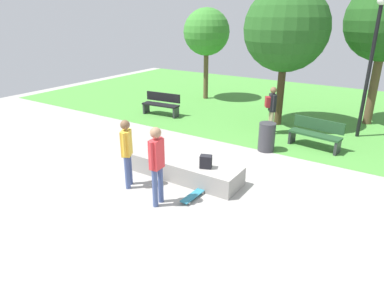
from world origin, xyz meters
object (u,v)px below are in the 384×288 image
at_px(skater_watching, 127,149).
at_px(trash_bin, 267,137).
at_px(tree_young_birch, 286,29).
at_px(lamp_post, 372,56).
at_px(skateboard_by_ledge, 193,195).
at_px(tree_leaning_ash, 206,32).
at_px(concrete_ledge, 185,169).
at_px(park_bench_center_lawn, 161,104).
at_px(pedestrian_with_backpack, 271,106).
at_px(park_bench_far_right, 316,133).
at_px(backpack_on_ledge, 206,162).
at_px(skater_performing_trick, 157,160).

relative_size(skater_watching, trash_bin, 1.91).
xyz_separation_m(tree_young_birch, lamp_post, (2.81, 0.15, -0.77)).
xyz_separation_m(skateboard_by_ledge, tree_leaning_ash, (-4.84, 8.68, 3.10)).
height_order(concrete_ledge, park_bench_center_lawn, park_bench_center_lawn).
height_order(skater_watching, pedestrian_with_backpack, skater_watching).
xyz_separation_m(park_bench_far_right, pedestrian_with_backpack, (-1.71, 0.55, 0.51)).
height_order(park_bench_center_lawn, lamp_post, lamp_post).
relative_size(concrete_ledge, lamp_post, 0.67).
relative_size(skater_watching, tree_leaning_ash, 0.40).
height_order(backpack_on_ledge, skater_watching, skater_watching).
height_order(skater_watching, park_bench_center_lawn, skater_watching).
bearing_deg(park_bench_far_right, park_bench_center_lawn, 176.97).
bearing_deg(trash_bin, skater_watching, -115.76).
bearing_deg(park_bench_center_lawn, skater_performing_trick, -52.95).
height_order(park_bench_far_right, pedestrian_with_backpack, pedestrian_with_backpack).
bearing_deg(tree_leaning_ash, skateboard_by_ledge, -60.88).
relative_size(park_bench_center_lawn, tree_young_birch, 0.33).
xyz_separation_m(concrete_ledge, pedestrian_with_backpack, (0.58, 4.53, 0.76)).
bearing_deg(tree_young_birch, park_bench_far_right, -43.60).
bearing_deg(tree_leaning_ash, skater_watching, -70.56).
relative_size(concrete_ledge, skater_performing_trick, 1.67).
height_order(skateboard_by_ledge, trash_bin, trash_bin).
xyz_separation_m(skater_performing_trick, park_bench_center_lawn, (-4.34, 5.74, -0.59)).
distance_m(skater_performing_trick, tree_leaning_ash, 10.49).
distance_m(skater_performing_trick, pedestrian_with_backpack, 5.97).
xyz_separation_m(concrete_ledge, skater_performing_trick, (0.25, -1.43, 0.83)).
bearing_deg(skateboard_by_ledge, skater_performing_trick, -128.96).
height_order(skateboard_by_ledge, park_bench_far_right, park_bench_far_right).
height_order(lamp_post, pedestrian_with_backpack, lamp_post).
relative_size(tree_leaning_ash, lamp_post, 0.95).
bearing_deg(skateboard_by_ledge, tree_leaning_ash, 119.12).
xyz_separation_m(concrete_ledge, backpack_on_ledge, (0.68, -0.09, 0.40)).
bearing_deg(tree_young_birch, concrete_ledge, -94.56).
distance_m(backpack_on_ledge, skater_watching, 1.92).
bearing_deg(trash_bin, park_bench_center_lawn, 164.74).
bearing_deg(lamp_post, tree_young_birch, -176.92).
height_order(concrete_ledge, tree_young_birch, tree_young_birch).
xyz_separation_m(backpack_on_ledge, skater_performing_trick, (-0.43, -1.33, 0.43)).
bearing_deg(skater_watching, pedestrian_with_backpack, 75.65).
height_order(concrete_ledge, lamp_post, lamp_post).
bearing_deg(lamp_post, tree_leaning_ash, 164.58).
bearing_deg(skater_performing_trick, park_bench_center_lawn, 127.05).
relative_size(tree_leaning_ash, trash_bin, 4.80).
xyz_separation_m(park_bench_center_lawn, trash_bin, (5.17, -1.41, -0.04)).
height_order(skater_performing_trick, lamp_post, lamp_post).
bearing_deg(tree_young_birch, skater_watching, -100.95).
bearing_deg(backpack_on_ledge, tree_leaning_ash, -79.05).
relative_size(park_bench_far_right, tree_leaning_ash, 0.39).
distance_m(skateboard_by_ledge, tree_leaning_ash, 10.41).
xyz_separation_m(skateboard_by_ledge, pedestrian_with_backpack, (-0.19, 5.32, 0.93)).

